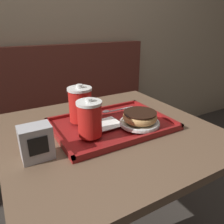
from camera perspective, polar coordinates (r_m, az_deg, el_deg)
name	(u,v)px	position (r m, az deg, el deg)	size (l,w,h in m)	color
wall_behind	(36,16)	(1.82, -19.31, 22.64)	(8.00, 0.05, 2.40)	tan
booth_bench	(86,129)	(1.87, -6.85, -4.48)	(1.23, 0.44, 1.00)	brown
cafe_table	(109,169)	(0.98, -0.70, -14.75)	(0.81, 0.77, 0.76)	brown
serving_tray	(112,125)	(0.89, 0.00, -3.36)	(0.46, 0.33, 0.02)	maroon
napkin_paper	(105,124)	(0.86, -1.73, -3.15)	(0.12, 0.11, 0.00)	white
coffee_cup_front	(90,118)	(0.76, -5.86, -1.64)	(0.09, 0.09, 0.14)	red
coffee_cup_rear	(80,104)	(0.88, -8.28, 2.06)	(0.10, 0.10, 0.15)	red
plate_with_chocolate_donut	(140,123)	(0.86, 7.22, -2.77)	(0.16, 0.16, 0.01)	white
donut_chocolate_glazed	(140,116)	(0.85, 7.30, -1.17)	(0.13, 0.13, 0.04)	tan
spoon	(111,111)	(0.98, -0.31, 0.33)	(0.16, 0.02, 0.01)	silver
napkin_dispenser	(36,142)	(0.71, -19.18, -7.53)	(0.10, 0.07, 0.11)	#B7B7BC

